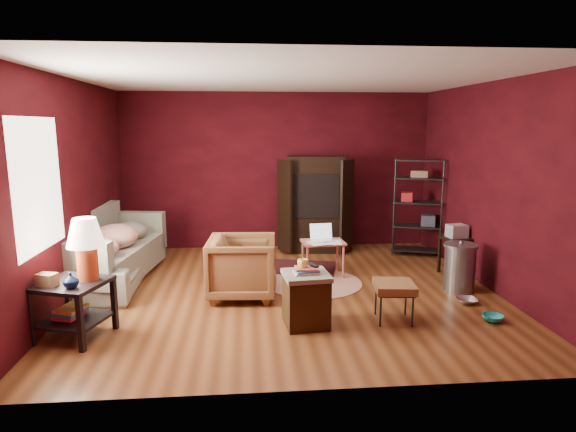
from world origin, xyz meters
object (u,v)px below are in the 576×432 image
at_px(sofa, 111,252).
at_px(hamper, 306,298).
at_px(armchair, 243,264).
at_px(laptop_desk, 323,245).
at_px(tv_armoire, 315,202).
at_px(wire_shelving, 418,203).
at_px(side_table, 79,267).

height_order(sofa, hamper, sofa).
distance_m(armchair, laptop_desk, 1.42).
distance_m(laptop_desk, tv_armoire, 1.51).
height_order(tv_armoire, wire_shelving, tv_armoire).
bearing_deg(hamper, laptop_desk, 75.23).
xyz_separation_m(sofa, hamper, (2.58, -1.74, -0.12)).
bearing_deg(sofa, tv_armoire, -65.72).
height_order(sofa, tv_armoire, tv_armoire).
xyz_separation_m(side_table, wire_shelving, (4.67, 2.89, 0.15)).
height_order(hamper, laptop_desk, laptop_desk).
xyz_separation_m(hamper, tv_armoire, (0.56, 3.24, 0.57)).
bearing_deg(armchair, wire_shelving, -54.79).
xyz_separation_m(tv_armoire, wire_shelving, (1.72, -0.42, 0.03)).
relative_size(hamper, laptop_desk, 0.91).
bearing_deg(hamper, side_table, -178.41).
height_order(sofa, side_table, side_table).
height_order(side_table, wire_shelving, wire_shelving).
bearing_deg(armchair, laptop_desk, -52.37).
distance_m(hamper, wire_shelving, 3.68).
bearing_deg(sofa, side_table, -175.42).
relative_size(side_table, wire_shelving, 0.77).
bearing_deg(side_table, hamper, 1.59).
bearing_deg(wire_shelving, laptop_desk, -130.44).
bearing_deg(wire_shelving, sofa, -147.82).
xyz_separation_m(laptop_desk, wire_shelving, (1.81, 1.04, 0.43)).
distance_m(sofa, laptop_desk, 3.05).
relative_size(hamper, tv_armoire, 0.41).
relative_size(armchair, hamper, 1.27).
distance_m(laptop_desk, wire_shelving, 2.13).
xyz_separation_m(sofa, wire_shelving, (4.86, 1.08, 0.47)).
xyz_separation_m(side_table, laptop_desk, (2.86, 1.85, -0.29)).
distance_m(armchair, tv_armoire, 2.62).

